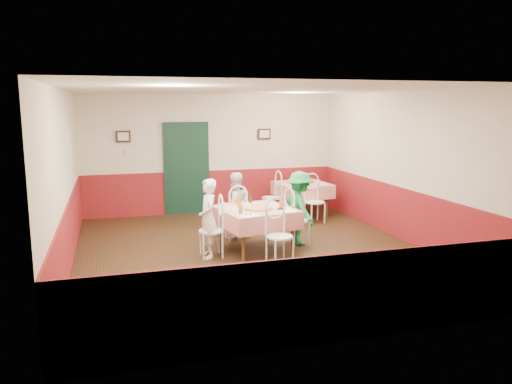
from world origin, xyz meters
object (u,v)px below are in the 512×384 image
object	(u,v)px
chair_right	(297,220)
chair_second_a	(272,198)
second_table	(302,199)
diner_right	(300,208)
chair_second_b	(315,202)
diner_far	(235,206)
main_table	(256,230)
chair_left	(211,231)
diner_left	(208,219)
glass_c	(239,201)
glass_a	(241,209)
glass_b	(281,205)
beer_bottle	(251,198)
chair_far	(236,216)
wallet	(280,209)
chair_near	(280,237)
pizza	(258,208)

from	to	relation	value
chair_right	chair_second_a	size ratio (longest dim) A/B	1.00
second_table	diner_right	bearing A→B (deg)	-112.76
chair_second_b	diner_far	bearing A→B (deg)	-163.53
main_table	second_table	size ratio (longest dim) A/B	1.09
main_table	chair_left	distance (m)	0.85
diner_left	diner_far	xyz separation A→B (m)	(0.72, 1.05, -0.03)
second_table	chair_left	distance (m)	3.71
chair_right	chair_left	bearing A→B (deg)	89.85
glass_c	diner_far	bearing A→B (deg)	83.84
glass_c	diner_far	xyz separation A→B (m)	(0.05, 0.50, -0.19)
main_table	chair_second_b	bearing A→B (deg)	42.39
chair_second_a	diner_far	distance (m)	1.99
chair_second_b	diner_right	distance (m)	1.80
glass_a	glass_b	bearing A→B (deg)	12.32
second_table	beer_bottle	world-z (taller)	beer_bottle
beer_bottle	diner_far	world-z (taller)	diner_far
chair_far	glass_a	bearing A→B (deg)	78.65
glass_c	wallet	xyz separation A→B (m)	(0.59, -0.61, -0.06)
chair_second_a	chair_second_b	xyz separation A→B (m)	(0.75, -0.75, 0.00)
chair_second_b	diner_right	xyz separation A→B (m)	(-0.95, -1.51, 0.23)
chair_right	wallet	bearing A→B (deg)	119.26
diner_left	glass_a	bearing A→B (deg)	73.08
main_table	diner_right	bearing A→B (deg)	10.51
beer_bottle	diner_left	xyz separation A→B (m)	(-0.91, -0.60, -0.20)
chair_left	beer_bottle	distance (m)	1.13
glass_b	chair_right	bearing A→B (deg)	36.89
chair_second_b	glass_b	distance (m)	2.35
diner_far	diner_right	bearing A→B (deg)	130.11
chair_near	glass_b	distance (m)	0.81
chair_near	chair_second_a	xyz separation A→B (m)	(0.93, 3.26, 0.00)
main_table	diner_far	distance (m)	0.94
chair_left	glass_a	bearing A→B (deg)	70.52
pizza	diner_right	xyz separation A→B (m)	(0.86, 0.24, -0.10)
chair_right	glass_b	distance (m)	0.65
pizza	wallet	size ratio (longest dim) A/B	4.22
diner_left	wallet	bearing A→B (deg)	87.97
chair_left	glass_b	bearing A→B (deg)	90.81
second_table	chair_left	size ratio (longest dim) A/B	1.24
main_table	pizza	size ratio (longest dim) A/B	2.63
main_table	chair_second_a	bearing A→B (deg)	65.93
chair_left	chair_far	distance (m)	1.20
wallet	chair_far	bearing A→B (deg)	105.88
wallet	chair_near	bearing A→B (deg)	-120.45
chair_second_a	pizza	distance (m)	2.74
chair_near	second_table	bearing A→B (deg)	54.06
second_table	chair_second_a	distance (m)	0.75
wallet	diner_right	world-z (taller)	diner_right
chair_far	glass_b	distance (m)	1.21
main_table	wallet	xyz separation A→B (m)	(0.37, -0.23, 0.40)
second_table	chair_far	xyz separation A→B (m)	(-1.99, -1.59, 0.08)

